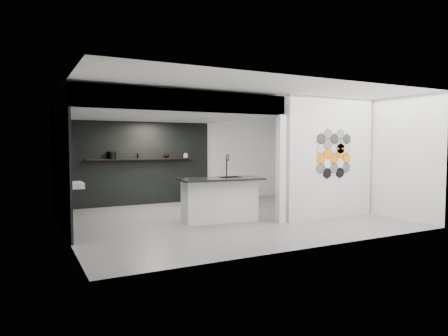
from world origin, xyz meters
TOP-DOWN VIEW (x-y plane):
  - floor at (0.00, 0.00)m, footprint 7.00×6.00m
  - partition_panel at (2.23, -1.00)m, footprint 2.45×0.15m
  - bay_clad_back at (-1.30, 2.97)m, footprint 4.40×0.04m
  - bay_clad_left at (-3.47, 1.00)m, footprint 0.04×4.00m
  - bulkhead at (-1.30, 1.00)m, footprint 4.40×4.00m
  - corner_column at (0.82, -1.00)m, footprint 0.16×0.16m
  - fascia_beam at (-1.30, -0.92)m, footprint 4.40×0.16m
  - wall_basin at (-3.24, 0.80)m, footprint 0.40×0.60m
  - display_shelf at (-1.20, 2.87)m, footprint 3.00×0.15m
  - kitchen_island at (-0.29, -0.25)m, footprint 1.92×1.01m
  - stockpot at (-2.00, 2.87)m, footprint 0.28×0.28m
  - kettle at (-0.45, 2.87)m, footprint 0.18×0.18m
  - glass_bowl at (0.15, 2.87)m, footprint 0.17×0.17m
  - glass_vase at (0.15, 2.87)m, footprint 0.12×0.12m
  - bottle_dark at (-1.28, 2.87)m, footprint 0.07×0.07m
  - utensil_cup at (-1.97, 2.87)m, footprint 0.10×0.10m
  - hex_tile_cluster at (2.26, -1.09)m, footprint 1.04×0.02m

SIDE VIEW (x-z plane):
  - floor at x=0.00m, z-range -0.01..0.00m
  - kitchen_island at x=-0.29m, z-range -0.24..1.24m
  - wall_basin at x=-3.24m, z-range 0.79..0.91m
  - bay_clad_back at x=-1.30m, z-range 0.00..2.35m
  - bay_clad_left at x=-3.47m, z-range 0.00..2.35m
  - corner_column at x=0.82m, z-range 0.00..2.35m
  - display_shelf at x=-1.20m, z-range 1.28..1.32m
  - glass_bowl at x=0.15m, z-range 1.32..1.42m
  - utensil_cup at x=-1.97m, z-range 1.32..1.42m
  - kettle at x=-0.45m, z-range 1.32..1.45m
  - glass_vase at x=0.15m, z-range 1.32..1.46m
  - bottle_dark at x=-1.28m, z-range 1.32..1.46m
  - partition_panel at x=2.23m, z-range 0.00..2.80m
  - stockpot at x=-2.00m, z-range 1.32..1.52m
  - hex_tile_cluster at x=2.26m, z-range 0.92..2.09m
  - bulkhead at x=-1.30m, z-range 2.35..2.75m
  - fascia_beam at x=-1.30m, z-range 2.35..2.75m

